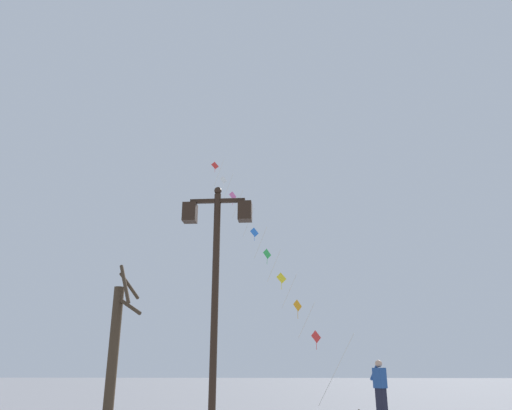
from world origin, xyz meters
name	(u,v)px	position (x,y,z in m)	size (l,w,h in m)	color
ground_plane	(317,407)	(0.00, 20.00, 0.00)	(160.00, 160.00, 0.00)	gray
twin_lantern_lamp_post	(216,260)	(-2.42, 8.47, 3.51)	(1.44, 0.28, 5.08)	black
kite_train	(261,243)	(-2.31, 21.16, 7.14)	(6.76, 8.73, 13.24)	brown
kite_flyer	(380,387)	(1.76, 15.10, 0.90)	(0.48, 0.59, 1.71)	#1E1E2D
bare_tree	(115,345)	(-6.28, 13.80, 2.14)	(1.08, 0.96, 4.60)	#423323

